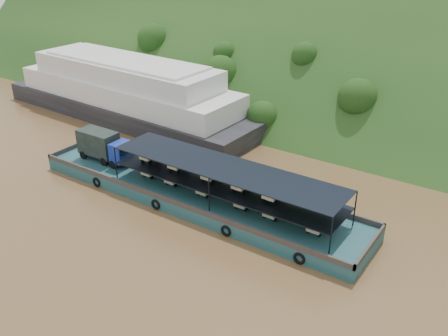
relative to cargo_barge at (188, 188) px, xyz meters
The scene contains 4 objects.
ground 5.02m from the cargo_barge, 10.41° to the right, with size 160.00×160.00×0.00m, color brown.
hillside 35.46m from the cargo_barge, 82.19° to the left, with size 140.00×28.00×28.00m, color #163A15.
cargo_barge is the anchor object (origin of this frame).
passenger_ferry 25.35m from the cargo_barge, 147.10° to the left, with size 40.71×11.49×8.18m.
Camera 1 is at (22.26, -32.59, 24.30)m, focal length 40.00 mm.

